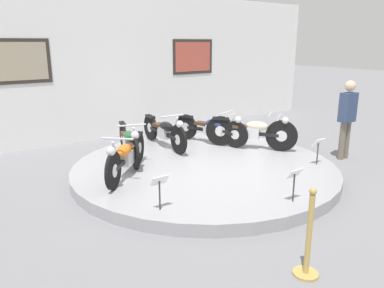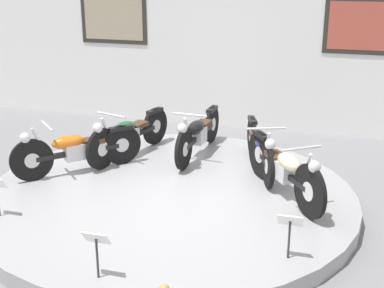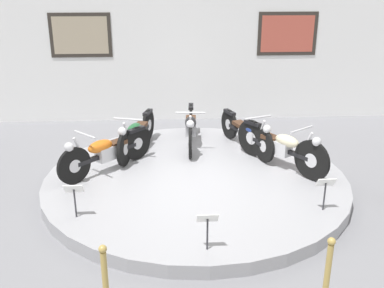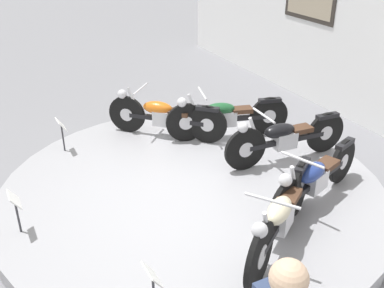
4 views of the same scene
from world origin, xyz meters
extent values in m
plane|color=slate|center=(0.00, 0.00, 0.00)|extent=(60.00, 60.00, 0.00)
cylinder|color=#99999E|center=(0.00, 0.00, 0.10)|extent=(5.03, 5.03, 0.20)
cube|color=white|center=(0.00, 3.86, 1.87)|extent=(14.00, 0.20, 3.74)
cube|color=#2D2823|center=(-2.40, 3.75, 2.06)|extent=(1.40, 0.02, 1.00)
cube|color=tan|center=(-2.40, 3.75, 2.06)|extent=(1.24, 0.02, 0.84)
cube|color=#2D2823|center=(2.40, 3.75, 2.06)|extent=(1.40, 0.02, 1.00)
cube|color=#B24C3D|center=(2.40, 3.75, 2.06)|extent=(1.24, 0.02, 0.84)
cylinder|color=black|center=(-1.96, -0.19, 0.50)|extent=(0.47, 0.48, 0.61)
cylinder|color=silver|center=(-1.96, -0.19, 0.50)|extent=(0.20, 0.20, 0.21)
cylinder|color=black|center=(-1.01, 0.78, 0.50)|extent=(0.47, 0.48, 0.61)
cylinder|color=silver|center=(-1.01, 0.78, 0.50)|extent=(0.20, 0.20, 0.21)
cube|color=black|center=(-1.48, 0.30, 0.50)|extent=(0.92, 0.94, 0.07)
cube|color=silver|center=(-1.51, 0.27, 0.52)|extent=(0.37, 0.37, 0.24)
ellipsoid|color=#D16619|center=(-1.58, 0.20, 0.68)|extent=(0.49, 0.50, 0.20)
cube|color=#472D1E|center=(-1.33, 0.45, 0.64)|extent=(0.37, 0.37, 0.07)
cube|color=black|center=(-1.01, 0.78, 0.77)|extent=(0.32, 0.33, 0.06)
cylinder|color=silver|center=(-1.85, -0.08, 0.70)|extent=(0.21, 0.21, 0.54)
cylinder|color=silver|center=(-1.78, 0.00, 0.96)|extent=(0.41, 0.40, 0.03)
sphere|color=silver|center=(-2.00, -0.23, 0.84)|extent=(0.15, 0.15, 0.15)
cylinder|color=black|center=(-1.22, 0.51, 0.51)|extent=(0.22, 0.62, 0.63)
cylinder|color=silver|center=(-1.22, 0.51, 0.51)|extent=(0.12, 0.23, 0.22)
cylinder|color=black|center=(-0.85, 1.81, 0.51)|extent=(0.22, 0.62, 0.63)
cylinder|color=silver|center=(-0.85, 1.81, 0.51)|extent=(0.12, 0.23, 0.22)
cube|color=black|center=(-1.03, 1.16, 0.51)|extent=(0.41, 1.21, 0.07)
cube|color=silver|center=(-1.04, 1.12, 0.53)|extent=(0.28, 0.36, 0.24)
ellipsoid|color=#1E562D|center=(-1.07, 1.03, 0.69)|extent=(0.34, 0.52, 0.20)
cube|color=#472D1E|center=(-0.97, 1.37, 0.65)|extent=(0.28, 0.36, 0.07)
cube|color=black|center=(-0.85, 1.81, 0.78)|extent=(0.20, 0.37, 0.06)
cylinder|color=silver|center=(-1.18, 0.65, 0.71)|extent=(0.11, 0.25, 0.54)
cylinder|color=silver|center=(-1.15, 0.76, 0.97)|extent=(0.53, 0.18, 0.03)
sphere|color=silver|center=(-1.23, 0.45, 0.85)|extent=(0.15, 0.15, 0.15)
cylinder|color=black|center=(-0.04, 0.84, 0.51)|extent=(0.09, 0.63, 0.62)
cylinder|color=silver|center=(-0.04, 0.84, 0.51)|extent=(0.08, 0.22, 0.22)
cylinder|color=black|center=(0.04, 2.19, 0.51)|extent=(0.09, 0.63, 0.62)
cylinder|color=silver|center=(0.04, 2.19, 0.51)|extent=(0.08, 0.22, 0.22)
cube|color=black|center=(0.00, 1.51, 0.51)|extent=(0.15, 1.24, 0.07)
cube|color=silver|center=(0.00, 1.47, 0.53)|extent=(0.22, 0.33, 0.24)
ellipsoid|color=black|center=(-0.01, 1.37, 0.69)|extent=(0.25, 0.49, 0.20)
cube|color=#472D1E|center=(0.01, 1.73, 0.65)|extent=(0.22, 0.33, 0.07)
cube|color=black|center=(0.04, 2.19, 0.77)|extent=(0.12, 0.37, 0.06)
cylinder|color=silver|center=(-0.03, 0.99, 0.71)|extent=(0.06, 0.25, 0.54)
cylinder|color=silver|center=(-0.03, 1.10, 0.97)|extent=(0.54, 0.07, 0.03)
sphere|color=silver|center=(-0.05, 0.78, 0.85)|extent=(0.15, 0.15, 0.15)
cylinder|color=black|center=(1.26, 0.52, 0.50)|extent=(0.25, 0.59, 0.60)
cylinder|color=silver|center=(1.26, 0.52, 0.50)|extent=(0.13, 0.22, 0.21)
cylinder|color=black|center=(0.80, 1.80, 0.50)|extent=(0.25, 0.59, 0.60)
cylinder|color=silver|center=(0.80, 1.80, 0.50)|extent=(0.13, 0.22, 0.21)
cube|color=black|center=(1.03, 1.16, 0.50)|extent=(0.48, 1.19, 0.07)
cube|color=silver|center=(1.04, 1.12, 0.52)|extent=(0.30, 0.37, 0.24)
ellipsoid|color=navy|center=(1.08, 1.03, 0.68)|extent=(0.37, 0.53, 0.20)
cube|color=#472D1E|center=(0.96, 1.37, 0.64)|extent=(0.30, 0.37, 0.07)
cube|color=black|center=(0.80, 1.80, 0.75)|extent=(0.22, 0.37, 0.06)
cylinder|color=silver|center=(1.21, 0.66, 0.70)|extent=(0.13, 0.25, 0.54)
cylinder|color=silver|center=(1.17, 0.77, 0.96)|extent=(0.52, 0.21, 0.03)
sphere|color=silver|center=(1.28, 0.47, 0.84)|extent=(0.15, 0.15, 0.15)
cylinder|color=black|center=(1.87, -0.26, 0.54)|extent=(0.43, 0.59, 0.68)
cylinder|color=silver|center=(1.87, -0.26, 0.54)|extent=(0.19, 0.23, 0.24)
cylinder|color=black|center=(1.10, 0.85, 0.54)|extent=(0.43, 0.59, 0.68)
cylinder|color=silver|center=(1.10, 0.85, 0.54)|extent=(0.19, 0.23, 0.24)
cube|color=black|center=(1.48, 0.30, 0.54)|extent=(0.77, 1.06, 0.07)
cube|color=silver|center=(1.51, 0.26, 0.56)|extent=(0.35, 0.38, 0.24)
ellipsoid|color=beige|center=(1.56, 0.18, 0.72)|extent=(0.46, 0.52, 0.20)
cube|color=#472D1E|center=(1.36, 0.48, 0.68)|extent=(0.35, 0.38, 0.07)
cube|color=black|center=(1.10, 0.85, 0.83)|extent=(0.29, 0.35, 0.06)
cylinder|color=silver|center=(1.79, -0.13, 0.74)|extent=(0.18, 0.23, 0.54)
cylinder|color=silver|center=(1.72, -0.05, 1.00)|extent=(0.46, 0.34, 0.03)
sphere|color=silver|center=(1.91, -0.30, 0.88)|extent=(0.15, 0.15, 0.15)
cylinder|color=#333338|center=(-1.75, -1.27, 0.41)|extent=(0.02, 0.02, 0.42)
cube|color=white|center=(-1.75, -1.27, 0.63)|extent=(0.26, 0.11, 0.15)
cylinder|color=#333338|center=(0.00, -2.16, 0.41)|extent=(0.02, 0.02, 0.42)
cube|color=white|center=(0.00, -2.16, 0.63)|extent=(0.26, 0.11, 0.15)
cylinder|color=#333338|center=(1.75, -1.27, 0.41)|extent=(0.02, 0.02, 0.42)
cube|color=white|center=(1.75, -1.27, 0.63)|extent=(0.26, 0.11, 0.15)
sphere|color=tan|center=(-1.08, -3.27, 0.98)|extent=(0.08, 0.08, 0.08)
cylinder|color=tan|center=(1.08, -3.27, 0.47)|extent=(0.06, 0.06, 0.95)
sphere|color=tan|center=(1.08, -3.27, 0.98)|extent=(0.08, 0.08, 0.08)
camera|label=1|loc=(-4.17, -5.48, 2.47)|focal=35.00mm
camera|label=2|loc=(2.16, -6.27, 3.15)|focal=50.00mm
camera|label=3|loc=(-0.46, -6.85, 3.36)|focal=42.00mm
camera|label=4|loc=(4.48, -2.30, 3.36)|focal=42.00mm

